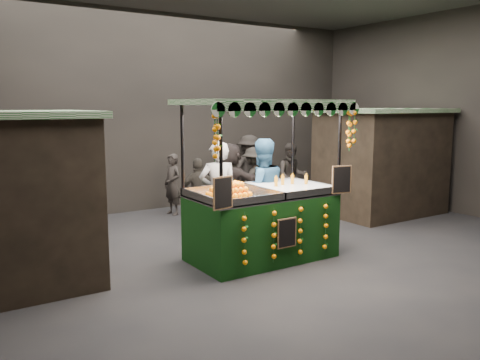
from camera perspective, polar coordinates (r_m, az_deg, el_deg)
ground at (r=8.95m, az=4.04°, el=-8.80°), size 12.00×12.00×0.00m
market_hall at (r=8.57m, az=4.29°, el=13.33°), size 12.10×10.10×5.05m
neighbour_stall_right at (r=12.73m, az=15.96°, el=2.14°), size 3.00×2.20×2.60m
juice_stall at (r=8.59m, az=2.74°, el=-3.58°), size 2.86×1.68×2.77m
vendor_grey at (r=9.43m, az=-2.52°, el=-1.59°), size 0.86×0.71×2.01m
vendor_blue at (r=9.50m, az=2.50°, el=-1.38°), size 1.15×0.99×2.05m
shopper_1 at (r=12.76m, az=6.04°, el=0.40°), size 1.04×0.97×1.72m
shopper_2 at (r=10.73m, az=-4.77°, el=-1.59°), size 0.98×0.61×1.55m
shopper_3 at (r=13.74m, az=1.06°, el=1.35°), size 1.37×1.07×1.86m
shopper_4 at (r=11.40m, az=-17.71°, el=-0.90°), size 0.87×0.58×1.74m
shopper_5 at (r=11.56m, az=-1.04°, el=-0.17°), size 1.12×1.76×1.81m
shopper_6 at (r=12.21m, az=-7.81°, el=-0.50°), size 0.46×0.61×1.51m
shopper_7 at (r=12.18m, az=1.69°, el=-0.07°), size 1.19×0.85×1.66m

